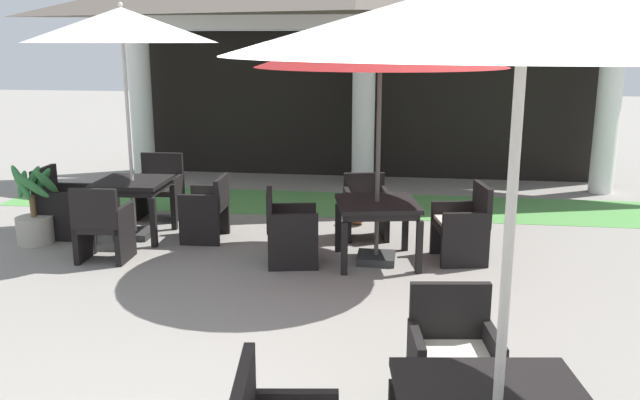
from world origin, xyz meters
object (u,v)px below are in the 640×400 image
object	(u,v)px
patio_chair_mid_left_north	(453,362)
terracotta_urn	(357,211)
patio_chair_near_foreground_north	(366,207)
patio_chair_mid_right_north	(159,189)
patio_chair_mid_right_west	(62,204)
patio_umbrella_near_foreground	(380,47)
patio_umbrella_mid_left	(524,15)
patio_table_mid_right	(133,189)
patio_umbrella_mid_right	(122,27)
patio_chair_mid_right_east	(207,208)
patio_table_near_foreground	(377,210)
patio_chair_mid_right_south	(102,227)
potted_palm_left_edge	(35,216)
patio_chair_near_foreground_west	(289,230)
patio_chair_near_foreground_east	(463,226)

from	to	relation	value
patio_chair_mid_left_north	terracotta_urn	distance (m)	4.93
patio_chair_near_foreground_north	terracotta_urn	xyz separation A→B (m)	(-0.17, 0.62, -0.21)
patio_chair_mid_right_north	patio_chair_mid_right_west	size ratio (longest dim) A/B	1.03
patio_umbrella_near_foreground	patio_chair_near_foreground_north	distance (m)	2.27
patio_chair_mid_right_west	terracotta_urn	world-z (taller)	patio_chair_mid_right_west
patio_chair_near_foreground_north	patio_umbrella_mid_left	distance (m)	5.80
patio_table_mid_right	patio_umbrella_mid_right	world-z (taller)	patio_umbrella_mid_right
patio_table_mid_right	patio_chair_mid_right_east	distance (m)	1.00
patio_chair_mid_right_north	patio_chair_near_foreground_north	bearing A→B (deg)	166.98
patio_table_near_foreground	patio_umbrella_mid_right	world-z (taller)	patio_umbrella_mid_right
patio_chair_mid_right_north	patio_chair_mid_right_south	bearing A→B (deg)	90.00
patio_umbrella_mid_left	potted_palm_left_edge	distance (m)	7.14
patio_umbrella_mid_left	terracotta_urn	world-z (taller)	patio_umbrella_mid_left
patio_chair_mid_right_north	patio_chair_mid_right_east	xyz separation A→B (m)	(1.01, -0.94, -0.01)
patio_table_near_foreground	patio_chair_mid_right_east	distance (m)	2.30
patio_umbrella_mid_left	patio_chair_mid_right_south	world-z (taller)	patio_umbrella_mid_left
potted_palm_left_edge	patio_chair_mid_right_west	bearing A→B (deg)	69.99
patio_chair_mid_right_west	patio_chair_mid_right_east	bearing A→B (deg)	90.00
patio_table_near_foreground	patio_chair_mid_right_east	bearing A→B (deg)	164.54
patio_umbrella_mid_left	patio_chair_mid_left_north	world-z (taller)	patio_umbrella_mid_left
terracotta_urn	patio_table_near_foreground	bearing A→B (deg)	-77.18
terracotta_urn	patio_chair_mid_right_west	bearing A→B (deg)	-164.33
patio_table_mid_right	patio_chair_mid_right_east	xyz separation A→B (m)	(0.97, 0.04, -0.24)
patio_chair_near_foreground_west	patio_chair_mid_right_east	world-z (taller)	patio_chair_near_foreground_west
patio_chair_near_foreground_east	patio_chair_near_foreground_west	xyz separation A→B (m)	(-1.97, -0.40, -0.02)
patio_umbrella_mid_right	patio_table_mid_right	bearing A→B (deg)	-90.00
patio_chair_mid_right_east	potted_palm_left_edge	distance (m)	2.15
patio_chair_near_foreground_west	patio_chair_mid_left_north	distance (m)	3.45
patio_chair_near_foreground_west	patio_chair_near_foreground_east	bearing A→B (deg)	90.00
terracotta_urn	patio_chair_mid_left_north	bearing A→B (deg)	-77.64
patio_table_near_foreground	patio_chair_mid_right_south	xyz separation A→B (m)	(-3.14, -0.40, -0.21)
patio_umbrella_mid_right	potted_palm_left_edge	world-z (taller)	patio_umbrella_mid_right
patio_table_mid_right	patio_chair_mid_right_north	xyz separation A→B (m)	(-0.04, 0.98, -0.23)
patio_umbrella_mid_right	patio_chair_mid_right_north	xyz separation A→B (m)	(-0.04, 0.98, -2.25)
patio_table_mid_right	potted_palm_left_edge	xyz separation A→B (m)	(-1.13, -0.44, -0.30)
patio_chair_near_foreground_north	patio_table_mid_right	bearing A→B (deg)	-3.68
patio_chair_near_foreground_west	patio_chair_mid_right_north	xyz separation A→B (m)	(-2.23, 1.75, 0.02)
patio_umbrella_mid_left	patio_table_near_foreground	bearing A→B (deg)	101.07
patio_chair_near_foreground_west	patio_chair_mid_right_south	world-z (taller)	patio_chair_mid_right_south
terracotta_urn	patio_umbrella_mid_left	bearing A→B (deg)	-78.45
patio_umbrella_near_foreground	patio_chair_mid_right_east	distance (m)	3.06
patio_chair_near_foreground_north	patio_umbrella_mid_right	size ratio (longest dim) A/B	0.28
patio_chair_mid_right_north	patio_table_near_foreground	bearing A→B (deg)	151.99
patio_chair_mid_right_south	patio_chair_mid_right_west	bearing A→B (deg)	135.03
patio_chair_near_foreground_west	patio_umbrella_mid_right	distance (m)	3.26
patio_chair_near_foreground_east	patio_chair_near_foreground_west	bearing A→B (deg)	90.00
patio_umbrella_near_foreground	patio_umbrella_mid_right	bearing A→B (deg)	169.79
patio_table_mid_right	potted_palm_left_edge	size ratio (longest dim) A/B	0.86
patio_chair_near_foreground_north	patio_chair_near_foreground_west	xyz separation A→B (m)	(-0.79, -1.18, -0.01)
patio_chair_mid_right_north	patio_table_mid_right	bearing A→B (deg)	90.00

